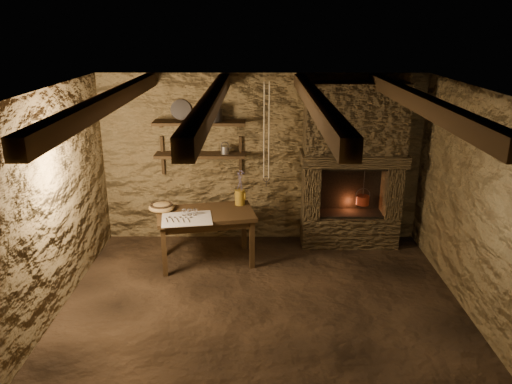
{
  "coord_description": "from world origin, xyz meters",
  "views": [
    {
      "loc": [
        -0.05,
        -4.85,
        3.03
      ],
      "look_at": [
        -0.08,
        0.9,
        1.08
      ],
      "focal_mm": 35.0,
      "sensor_mm": 36.0,
      "label": 1
    }
  ],
  "objects_px": {
    "wooden_bowl": "(162,207)",
    "red_pot": "(363,199)",
    "work_table": "(206,235)",
    "iron_stockpot": "(215,116)",
    "stoneware_jug": "(240,190)"
  },
  "relations": [
    {
      "from": "work_table",
      "to": "wooden_bowl",
      "type": "xyz_separation_m",
      "value": [
        -0.58,
        0.07,
        0.37
      ]
    },
    {
      "from": "stoneware_jug",
      "to": "red_pot",
      "type": "height_order",
      "value": "stoneware_jug"
    },
    {
      "from": "work_table",
      "to": "iron_stockpot",
      "type": "relative_size",
      "value": 6.49
    },
    {
      "from": "work_table",
      "to": "red_pot",
      "type": "bearing_deg",
      "value": 2.46
    },
    {
      "from": "iron_stockpot",
      "to": "red_pot",
      "type": "height_order",
      "value": "iron_stockpot"
    },
    {
      "from": "red_pot",
      "to": "stoneware_jug",
      "type": "bearing_deg",
      "value": -171.6
    },
    {
      "from": "work_table",
      "to": "wooden_bowl",
      "type": "bearing_deg",
      "value": 161.8
    },
    {
      "from": "wooden_bowl",
      "to": "red_pot",
      "type": "xyz_separation_m",
      "value": [
        2.73,
        0.47,
        -0.05
      ]
    },
    {
      "from": "work_table",
      "to": "stoneware_jug",
      "type": "bearing_deg",
      "value": 21.53
    },
    {
      "from": "iron_stockpot",
      "to": "red_pot",
      "type": "bearing_deg",
      "value": -3.35
    },
    {
      "from": "iron_stockpot",
      "to": "red_pot",
      "type": "distance_m",
      "value": 2.36
    },
    {
      "from": "stoneware_jug",
      "to": "iron_stockpot",
      "type": "bearing_deg",
      "value": 150.99
    },
    {
      "from": "work_table",
      "to": "iron_stockpot",
      "type": "distance_m",
      "value": 1.61
    },
    {
      "from": "work_table",
      "to": "stoneware_jug",
      "type": "height_order",
      "value": "stoneware_jug"
    },
    {
      "from": "stoneware_jug",
      "to": "wooden_bowl",
      "type": "xyz_separation_m",
      "value": [
        -1.02,
        -0.22,
        -0.16
      ]
    }
  ]
}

